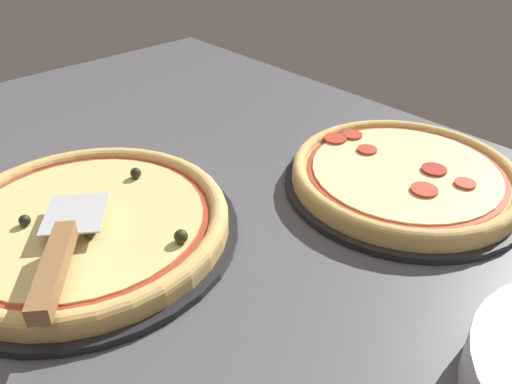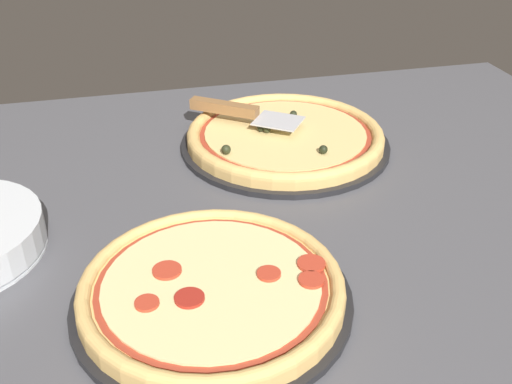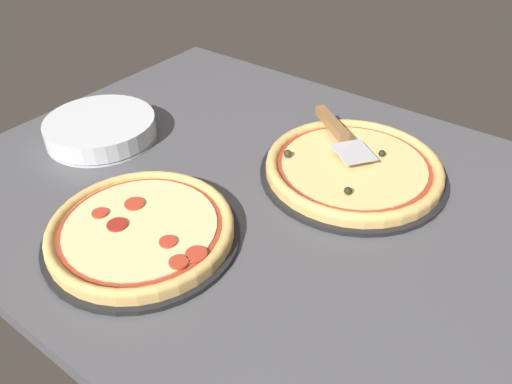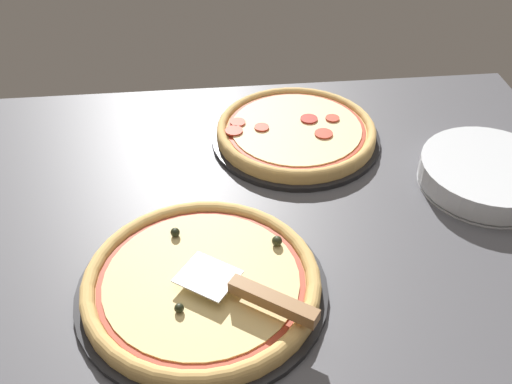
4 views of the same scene
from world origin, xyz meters
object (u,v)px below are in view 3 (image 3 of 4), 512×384
Objects in this scene: pizza_front at (354,166)px; plate_stack at (101,129)px; serving_spatula at (336,128)px; pizza_back at (141,228)px.

plate_stack is (53.72, 21.15, 0.15)cm from pizza_front.
serving_spatula reaches higher than pizza_front.
plate_stack is at bearing -29.02° from pizza_back.
plate_stack is at bearing 31.20° from serving_spatula.
plate_stack is (33.07, -18.35, 0.02)cm from pizza_back.
pizza_front is 1.11× the size of pizza_back.
pizza_front is at bearing -158.51° from plate_stack.
pizza_front is 57.73cm from plate_stack.
pizza_back is (20.65, 39.50, 0.13)cm from pizza_front.
pizza_front is 1.78× the size of serving_spatula.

